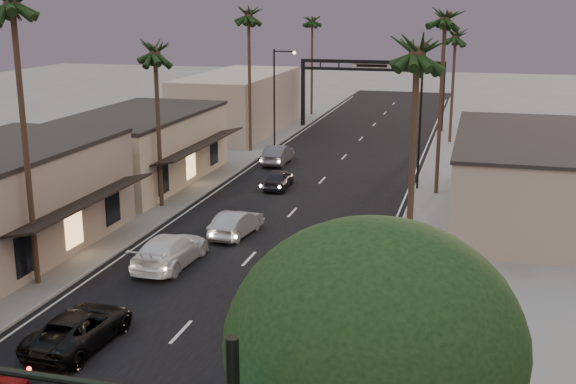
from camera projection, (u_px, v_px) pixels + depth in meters
The scene contains 25 objects.
ground at pixel (303, 201), 49.01m from camera, with size 200.00×200.00×0.00m, color slate.
road at pixel (319, 183), 53.68m from camera, with size 14.00×120.00×0.02m, color black.
sidewalk_left at pixel (230, 157), 62.58m from camera, with size 5.00×92.00×0.12m, color slate.
sidewalk_right at pixel (454, 170), 57.84m from camera, with size 5.00×92.00×0.12m, color slate.
storefront_mid at pixel (5, 201), 38.47m from camera, with size 8.00×14.00×5.50m, color tan.
storefront_far at pixel (140, 149), 53.49m from camera, with size 8.00×16.00×5.00m, color beige.
storefront_dist at pixel (239, 103), 74.87m from camera, with size 8.00×20.00×6.00m, color tan.
building_right at pixel (522, 177), 44.89m from camera, with size 8.00×18.00×5.00m, color tan.
corner_tree at pixel (377, 357), 14.71m from camera, with size 6.20×6.20×8.80m.
arch at pixel (372, 77), 75.66m from camera, with size 15.20×0.40×7.27m.
streetlight_right at pixel (416, 116), 50.61m from camera, with size 2.13×0.30×9.00m.
streetlight_left at pixel (277, 90), 66.22m from camera, with size 2.13×0.30×9.00m.
palm_lc at pixel (155, 45), 44.77m from camera, with size 3.20×3.20×12.20m.
palm_ld at pixel (249, 10), 62.04m from camera, with size 3.20×3.20×14.20m.
palm_ra at pixel (418, 43), 29.02m from camera, with size 3.20×3.20×13.20m.
palm_rb at pixel (446, 12), 47.47m from camera, with size 3.20×3.20×14.20m.
palm_rc at pixel (456, 32), 66.66m from camera, with size 3.20×3.20×12.20m.
palm_far at pixel (312, 17), 83.71m from camera, with size 3.20×3.20×13.20m.
oncoming_pickup at pixel (80, 328), 28.12m from camera, with size 2.38×5.15×1.43m, color black.
oncoming_silver at pixel (236, 223), 41.45m from camera, with size 1.55×4.44×1.46m, color gray.
oncoming_white at pixel (170, 250), 36.70m from camera, with size 2.29×5.63×1.64m, color silver.
oncoming_dgrey at pixel (278, 179), 52.15m from camera, with size 1.67×4.14×1.41m, color black.
oncoming_grey_far at pixel (278, 154), 60.11m from camera, with size 1.69×4.84×1.59m, color #515056.
curbside_black at pixel (342, 307), 30.17m from camera, with size 1.85×4.56×1.32m, color black.
curbside_grey at pixel (322, 259), 35.81m from camera, with size 1.65×4.10×1.40m, color #49494E.
Camera 1 is at (11.17, -5.94, 12.96)m, focal length 45.00 mm.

